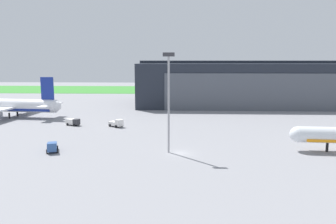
% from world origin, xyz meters
% --- Properties ---
extents(ground_plane, '(440.00, 440.00, 0.00)m').
position_xyz_m(ground_plane, '(0.00, 0.00, 0.00)').
color(ground_plane, gray).
extents(grass_field_strip, '(440.00, 56.00, 0.08)m').
position_xyz_m(grass_field_strip, '(0.00, 150.93, 0.04)').
color(grass_field_strip, '#3C8934').
rests_on(grass_field_strip, ground_plane).
extents(maintenance_hangar, '(95.69, 41.64, 19.15)m').
position_xyz_m(maintenance_hangar, '(29.87, 80.39, 9.12)').
color(maintenance_hangar, '#232833').
rests_on(maintenance_hangar, ground_plane).
extents(airliner_far_left, '(37.37, 33.51, 13.81)m').
position_xyz_m(airliner_far_left, '(-58.65, 41.63, 3.97)').
color(airliner_far_left, white).
rests_on(airliner_far_left, ground_plane).
extents(baggage_tug, '(4.61, 3.34, 2.02)m').
position_xyz_m(baggage_tug, '(-32.27, 28.60, 1.11)').
color(baggage_tug, '#2D2D33').
rests_on(baggage_tug, ground_plane).
extents(pushback_tractor, '(3.38, 4.87, 2.23)m').
position_xyz_m(pushback_tractor, '(-27.30, -0.01, 1.12)').
color(pushback_tractor, '#335693').
rests_on(pushback_tractor, ground_plane).
extents(stair_truck, '(4.84, 4.39, 2.31)m').
position_xyz_m(stair_truck, '(-18.82, 26.91, 1.10)').
color(stair_truck, white).
rests_on(stair_truck, ground_plane).
extents(apron_light_mast, '(2.40, 0.50, 20.85)m').
position_xyz_m(apron_light_mast, '(-2.47, 0.49, 12.09)').
color(apron_light_mast, '#99999E').
rests_on(apron_light_mast, ground_plane).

